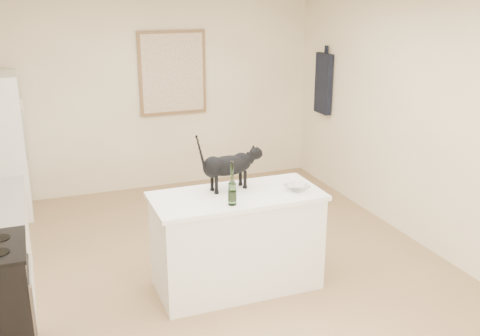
% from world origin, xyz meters
% --- Properties ---
extents(floor, '(5.50, 5.50, 0.00)m').
position_xyz_m(floor, '(0.00, 0.00, 0.00)').
color(floor, '#95784F').
rests_on(floor, ground).
extents(wall_back, '(4.50, 0.00, 4.50)m').
position_xyz_m(wall_back, '(0.00, 2.75, 1.30)').
color(wall_back, beige).
rests_on(wall_back, ground).
extents(wall_front, '(4.50, 0.00, 4.50)m').
position_xyz_m(wall_front, '(0.00, -2.75, 1.30)').
color(wall_front, beige).
rests_on(wall_front, ground).
extents(wall_right, '(0.00, 5.50, 5.50)m').
position_xyz_m(wall_right, '(2.25, 0.00, 1.30)').
color(wall_right, beige).
rests_on(wall_right, ground).
extents(island_base, '(1.44, 0.67, 0.86)m').
position_xyz_m(island_base, '(0.10, -0.20, 0.43)').
color(island_base, white).
rests_on(island_base, floor).
extents(island_top, '(1.50, 0.70, 0.04)m').
position_xyz_m(island_top, '(0.10, -0.20, 0.88)').
color(island_top, white).
rests_on(island_top, island_base).
extents(artwork_frame, '(0.90, 0.03, 1.10)m').
position_xyz_m(artwork_frame, '(0.30, 2.72, 1.55)').
color(artwork_frame, brown).
rests_on(artwork_frame, wall_back).
extents(artwork_canvas, '(0.82, 0.00, 1.02)m').
position_xyz_m(artwork_canvas, '(0.30, 2.70, 1.55)').
color(artwork_canvas, beige).
rests_on(artwork_canvas, wall_back).
extents(hanging_garment, '(0.08, 0.34, 0.80)m').
position_xyz_m(hanging_garment, '(2.19, 2.05, 1.40)').
color(hanging_garment, black).
rests_on(hanging_garment, wall_right).
extents(black_cat, '(0.59, 0.25, 0.40)m').
position_xyz_m(black_cat, '(0.07, -0.06, 1.10)').
color(black_cat, black).
rests_on(black_cat, island_top).
extents(wine_bottle, '(0.09, 0.09, 0.33)m').
position_xyz_m(wine_bottle, '(-0.02, -0.42, 1.06)').
color(wine_bottle, '#295A24').
rests_on(wine_bottle, island_top).
extents(glass_bowl, '(0.25, 0.25, 0.05)m').
position_xyz_m(glass_bowl, '(0.63, -0.30, 0.93)').
color(glass_bowl, white).
rests_on(glass_bowl, island_top).
extents(fridge_paper, '(0.06, 0.15, 0.21)m').
position_xyz_m(fridge_paper, '(-1.60, 2.47, 1.27)').
color(fridge_paper, silver).
rests_on(fridge_paper, fridge).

